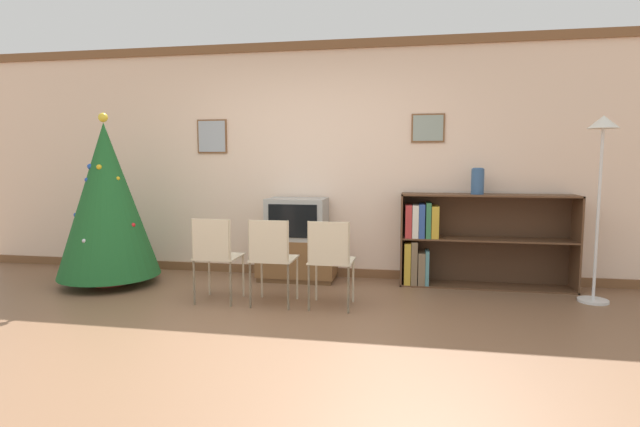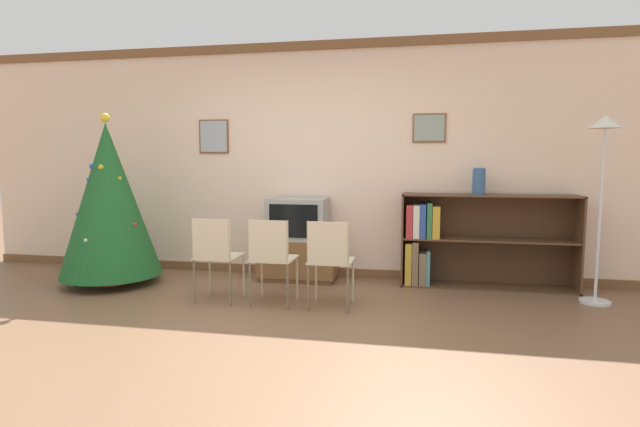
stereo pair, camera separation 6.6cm
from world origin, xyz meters
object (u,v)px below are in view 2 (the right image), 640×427
Objects in this scene: folding_chair_right at (330,258)px; vase at (479,181)px; standing_lamp at (603,160)px; bookshelf at (457,241)px; folding_chair_center at (271,256)px; television at (298,219)px; tv_console at (298,259)px; folding_chair_left at (215,254)px; christmas_tree at (109,200)px.

vase is at bearing 38.05° from folding_chair_right.
standing_lamp reaches higher than folding_chair_right.
vase is 0.16× the size of standing_lamp.
bookshelf is 1.02× the size of standing_lamp.
vase reaches higher than folding_chair_right.
folding_chair_center and folding_chair_right have the same top height.
television is at bearing -177.83° from bookshelf.
folding_chair_center is at bearing -90.00° from television.
bookshelf is (1.75, 0.06, 0.26)m from tv_console.
standing_lamp is (3.01, 0.69, 0.89)m from folding_chair_center.
folding_chair_center is (0.55, 0.00, 0.00)m from folding_chair_left.
christmas_tree is at bearing -170.35° from bookshelf.
standing_lamp is at bearing -21.13° from vase.
television is 0.37× the size of standing_lamp.
christmas_tree is 6.66× the size of vase.
tv_console is at bearing 16.06° from christmas_tree.
vase is (1.95, 1.10, 0.67)m from folding_chair_center.
tv_console is 0.49× the size of standing_lamp.
standing_lamp is at bearing -18.70° from bookshelf.
bookshelf reaches higher than folding_chair_center.
folding_chair_center reaches higher than tv_console.
folding_chair_right is (0.55, -1.05, -0.23)m from television.
christmas_tree is 2.62m from folding_chair_right.
standing_lamp is at bearing 2.39° from christmas_tree.
christmas_tree is 3.99m from vase.
bookshelf is at bearing 25.84° from folding_chair_left.
tv_console is 1.21m from folding_chair_left.
television is 1.07m from folding_chair_center.
standing_lamp is at bearing 10.95° from folding_chair_left.
folding_chair_left is 2.81m from vase.
bookshelf is at bearing 32.49° from folding_chair_center.
vase is at bearing -5.08° from bookshelf.
folding_chair_left and folding_chair_right have the same top height.
standing_lamp is at bearing -6.82° from television.
vase is 1.15m from standing_lamp.
television is at bearing -90.00° from tv_console.
television is 1.20m from folding_chair_left.
christmas_tree is at bearing 161.47° from folding_chair_left.
television is (0.00, -0.00, 0.46)m from tv_console.
tv_console is 1.33× the size of television.
television is (1.98, 0.57, -0.23)m from christmas_tree.
folding_chair_left is at bearing -117.76° from television.
tv_console is 1.07× the size of folding_chair_right.
television is at bearing 90.00° from folding_chair_center.
television reaches higher than tv_console.
tv_console is at bearing -178.66° from vase.
folding_chair_center is 2.34m from vase.
television is 1.20m from folding_chair_right.
bookshelf is at bearing 174.92° from vase.
folding_chair_left is 0.46× the size of standing_lamp.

